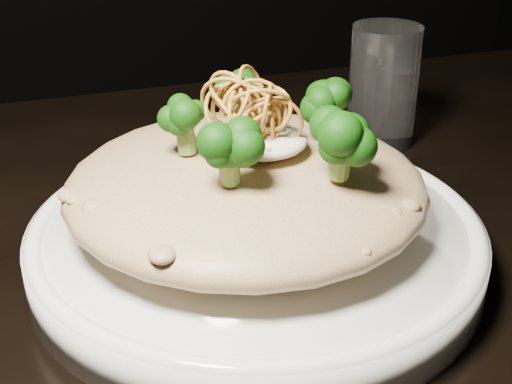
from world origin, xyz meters
TOP-DOWN VIEW (x-y plane):
  - table at (0.00, 0.00)m, footprint 1.10×0.80m
  - plate at (-0.10, 0.01)m, footprint 0.31×0.31m
  - risotto at (-0.10, 0.01)m, footprint 0.24×0.24m
  - broccoli at (-0.09, 0.00)m, footprint 0.13×0.13m
  - cheese at (-0.09, 0.01)m, footprint 0.06×0.06m
  - shallots at (-0.10, 0.00)m, footprint 0.06×0.06m
  - drinking_glass at (0.08, 0.17)m, footprint 0.08×0.08m

SIDE VIEW (x-z plane):
  - table at x=0.00m, z-range 0.29..1.04m
  - plate at x=-0.10m, z-range 0.75..0.78m
  - drinking_glass at x=0.08m, z-range 0.75..0.86m
  - risotto at x=-0.10m, z-range 0.78..0.83m
  - cheese at x=-0.09m, z-range 0.83..0.85m
  - broccoli at x=-0.09m, z-range 0.83..0.88m
  - shallots at x=-0.10m, z-range 0.85..0.89m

